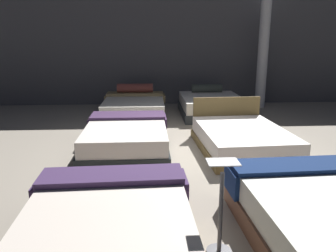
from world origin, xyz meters
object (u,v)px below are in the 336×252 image
Objects in this scene: bed_3 at (242,139)px; bed_1 at (327,219)px; bed_4 at (134,107)px; bed_2 at (127,138)px; bed_0 at (107,231)px; price_sign at (220,219)px; support_pillar at (263,47)px; bed_5 at (211,105)px.

bed_1 is at bearing -91.98° from bed_3.
bed_3 is 1.09× the size of bed_4.
bed_2 is at bearing -89.87° from bed_4.
bed_3 is at bearing -1.67° from bed_2.
bed_3 is (2.08, 2.86, 0.00)m from bed_0.
bed_3 is 3.14m from price_sign.
bed_4 is at bearing 87.90° from bed_0.
support_pillar is at bearing 59.26° from bed_0.
price_sign is at bearing -112.28° from bed_3.
bed_1 is at bearing -1.72° from bed_0.
price_sign reaches higher than bed_3.
bed_3 reaches higher than bed_1.
bed_2 is at bearing 175.52° from bed_3.
price_sign is (-1.09, -0.11, 0.10)m from bed_1.
bed_3 reaches higher than bed_5.
bed_3 reaches higher than bed_2.
support_pillar is (1.58, 6.77, 1.50)m from bed_1.
bed_5 is 0.59× the size of support_pillar.
bed_2 is 1.00× the size of bed_5.
bed_1 is 5.78m from bed_5.
bed_0 is at bearing -118.75° from support_pillar.
bed_4 is at bearing 100.01° from price_sign.
bed_4 is 6.01m from price_sign.
price_sign is 7.50m from support_pillar.
bed_1 is at bearing -103.13° from support_pillar.
bed_2 is (-0.00, 2.91, 0.04)m from bed_0.
support_pillar is at bearing 31.12° from bed_5.
bed_3 is at bearing 70.86° from price_sign.
bed_2 is 1.03× the size of bed_4.
support_pillar is (1.64, 3.91, 1.54)m from bed_3.
bed_1 reaches higher than bed_0.
bed_3 is 1.06× the size of bed_5.
bed_1 is (2.14, 0.01, 0.04)m from bed_0.
support_pillar reaches higher than bed_3.
bed_4 is (-2.13, 5.81, -0.01)m from bed_1.
bed_1 is at bearing -89.00° from bed_5.
bed_0 is 0.63× the size of support_pillar.
bed_2 is 5.57m from support_pillar.
bed_2 is at bearing 88.11° from bed_0.
bed_4 is at bearing 89.36° from bed_2.
bed_3 is at bearing -54.52° from bed_4.
bed_4 reaches higher than bed_0.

